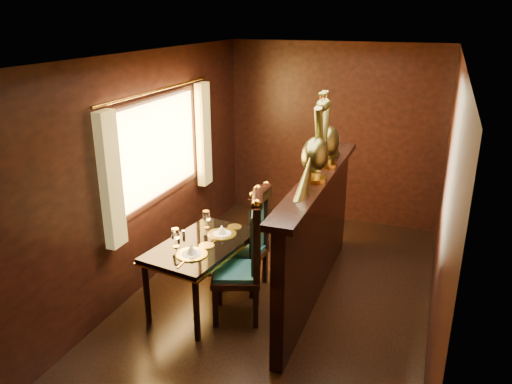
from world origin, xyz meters
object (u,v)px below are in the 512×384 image
at_px(chair_right, 253,237).
at_px(peacock_right, 328,128).
at_px(dining_table, 202,249).
at_px(peacock_left, 316,139).
at_px(chair_left, 249,254).

bearing_deg(chair_right, peacock_right, 33.75).
relative_size(dining_table, chair_right, 1.07).
bearing_deg(peacock_left, chair_right, 169.69).
height_order(chair_right, peacock_left, peacock_left).
xyz_separation_m(chair_left, peacock_left, (0.51, 0.38, 1.08)).
xyz_separation_m(dining_table, peacock_right, (1.03, 0.85, 1.13)).
xyz_separation_m(dining_table, chair_left, (0.51, -0.03, 0.05)).
distance_m(chair_right, peacock_right, 1.37).
distance_m(peacock_left, peacock_right, 0.50).
height_order(dining_table, chair_left, chair_left).
distance_m(dining_table, peacock_right, 1.75).
distance_m(dining_table, chair_left, 0.52).
relative_size(chair_right, peacock_left, 1.49).
distance_m(chair_left, peacock_left, 1.25).
bearing_deg(chair_left, peacock_left, 17.55).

